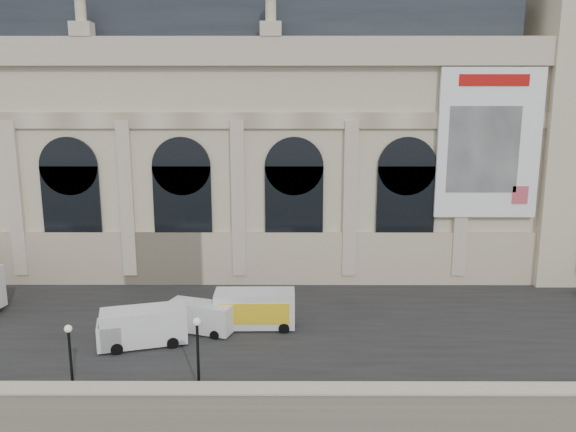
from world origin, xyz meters
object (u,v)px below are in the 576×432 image
object	(u,v)px
van_c	(138,327)
van_b	(197,317)
box_truck	(249,310)
lamp_left	(71,360)
lamp_right	(198,354)

from	to	relation	value
van_c	van_b	bearing A→B (deg)	34.64
van_c	box_truck	bearing A→B (deg)	23.30
box_truck	lamp_left	xyz separation A→B (m)	(-9.50, -9.80, 0.69)
van_c	box_truck	size ratio (longest dim) A/B	0.89
van_b	box_truck	world-z (taller)	box_truck
van_c	lamp_left	world-z (taller)	lamp_left
van_c	lamp_right	size ratio (longest dim) A/B	1.41
van_b	lamp_right	distance (m)	8.77
lamp_left	lamp_right	bearing A→B (deg)	4.25
van_b	lamp_left	bearing A→B (deg)	-122.06
van_b	van_c	bearing A→B (deg)	-145.36
van_c	lamp_left	xyz separation A→B (m)	(-2.08, -6.60, 0.77)
van_c	lamp_left	distance (m)	6.96
van_b	box_truck	distance (m)	3.87
box_truck	lamp_left	bearing A→B (deg)	-134.12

